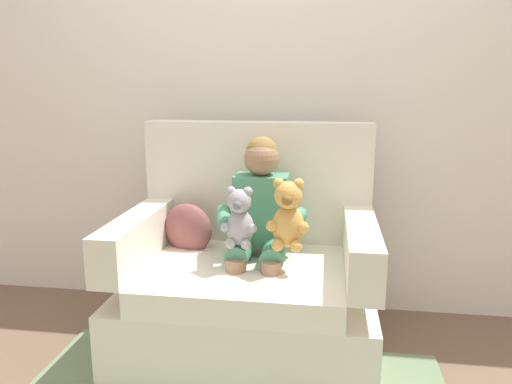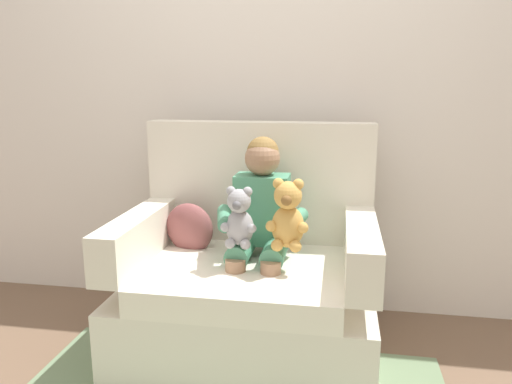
{
  "view_description": "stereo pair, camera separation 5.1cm",
  "coord_description": "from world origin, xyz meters",
  "px_view_note": "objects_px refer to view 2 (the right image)",
  "views": [
    {
      "loc": [
        0.37,
        -2.19,
        1.31
      ],
      "look_at": [
        0.05,
        -0.05,
        0.83
      ],
      "focal_mm": 34.73,
      "sensor_mm": 36.0,
      "label": 1
    },
    {
      "loc": [
        0.42,
        -2.18,
        1.31
      ],
      "look_at": [
        0.05,
        -0.05,
        0.83
      ],
      "focal_mm": 34.73,
      "sensor_mm": 36.0,
      "label": 2
    }
  ],
  "objects_px": {
    "plush_honey": "(288,216)",
    "throw_pillow": "(190,228)",
    "armchair": "(249,283)",
    "plush_grey": "(239,219)",
    "seated_child": "(260,215)"
  },
  "relations": [
    {
      "from": "seated_child",
      "to": "plush_honey",
      "type": "height_order",
      "value": "seated_child"
    },
    {
      "from": "plush_grey",
      "to": "plush_honey",
      "type": "distance_m",
      "value": 0.22
    },
    {
      "from": "armchair",
      "to": "seated_child",
      "type": "relative_size",
      "value": 1.44
    },
    {
      "from": "plush_honey",
      "to": "throw_pillow",
      "type": "height_order",
      "value": "plush_honey"
    },
    {
      "from": "seated_child",
      "to": "plush_grey",
      "type": "xyz_separation_m",
      "value": [
        -0.07,
        -0.16,
        0.03
      ]
    },
    {
      "from": "armchair",
      "to": "seated_child",
      "type": "xyz_separation_m",
      "value": [
        0.05,
        0.02,
        0.34
      ]
    },
    {
      "from": "plush_honey",
      "to": "throw_pillow",
      "type": "xyz_separation_m",
      "value": [
        -0.53,
        0.25,
        -0.16
      ]
    },
    {
      "from": "seated_child",
      "to": "plush_honey",
      "type": "bearing_deg",
      "value": -53.41
    },
    {
      "from": "armchair",
      "to": "plush_grey",
      "type": "bearing_deg",
      "value": -96.71
    },
    {
      "from": "plush_honey",
      "to": "throw_pillow",
      "type": "relative_size",
      "value": 1.22
    },
    {
      "from": "seated_child",
      "to": "plush_grey",
      "type": "relative_size",
      "value": 3.0
    },
    {
      "from": "plush_grey",
      "to": "plush_honey",
      "type": "xyz_separation_m",
      "value": [
        0.22,
        0.01,
        0.02
      ]
    },
    {
      "from": "plush_grey",
      "to": "seated_child",
      "type": "bearing_deg",
      "value": 51.6
    },
    {
      "from": "armchair",
      "to": "seated_child",
      "type": "distance_m",
      "value": 0.35
    },
    {
      "from": "armchair",
      "to": "throw_pillow",
      "type": "height_order",
      "value": "armchair"
    }
  ]
}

